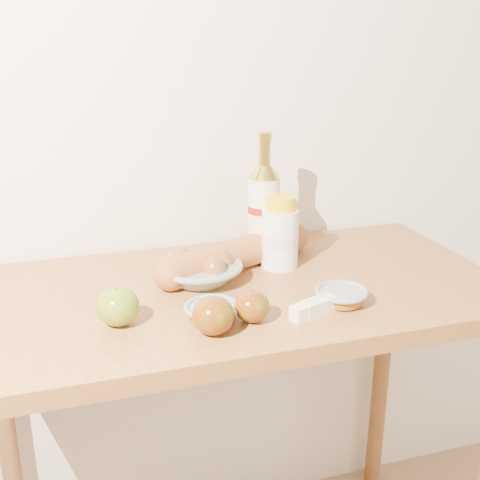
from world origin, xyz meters
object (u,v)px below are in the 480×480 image
egg_bowl (200,269)px  baguette (237,254)px  bourbon_bottle (264,209)px  table (236,336)px  cream_bottle (280,235)px

egg_bowl → baguette: 0.11m
bourbon_bottle → baguette: bearing=-152.3°
table → bourbon_bottle: (0.11, 0.14, 0.25)m
cream_bottle → table: bearing=-157.5°
bourbon_bottle → cream_bottle: bourbon_bottle is taller
bourbon_bottle → baguette: bourbon_bottle is taller
table → cream_bottle: cream_bottle is taller
bourbon_bottle → egg_bowl: bearing=-155.4°
bourbon_bottle → egg_bowl: bourbon_bottle is taller
egg_bowl → cream_bottle: bearing=8.2°
bourbon_bottle → egg_bowl: 0.23m
cream_bottle → baguette: size_ratio=0.39×
table → baguette: size_ratio=2.67×
egg_bowl → bourbon_bottle: bearing=26.1°
cream_bottle → egg_bowl: 0.21m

